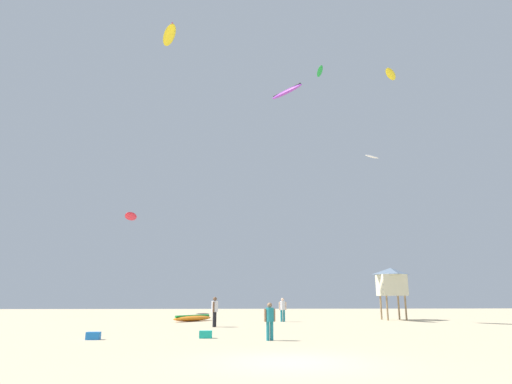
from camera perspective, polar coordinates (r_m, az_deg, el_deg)
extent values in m
plane|color=#C6B28C|center=(13.08, 4.71, -21.22)|extent=(120.00, 120.00, 0.00)
cylinder|color=teal|center=(19.38, 2.06, -17.61)|extent=(0.14, 0.14, 0.76)
cylinder|color=teal|center=(19.31, 1.56, -17.63)|extent=(0.14, 0.14, 0.76)
cylinder|color=teal|center=(19.31, 1.79, -15.64)|extent=(0.35, 0.35, 0.57)
cylinder|color=#936B4C|center=(19.40, 2.37, -15.70)|extent=(0.10, 0.10, 0.53)
cylinder|color=#936B4C|center=(19.23, 1.21, -15.72)|extent=(0.10, 0.10, 0.53)
sphere|color=#936B4C|center=(19.30, 1.78, -14.47)|extent=(0.21, 0.21, 0.21)
cylinder|color=black|center=(28.29, -5.34, -16.16)|extent=(0.17, 0.17, 0.89)
cylinder|color=black|center=(28.10, -5.48, -16.17)|extent=(0.17, 0.17, 0.89)
cylinder|color=silver|center=(28.17, -5.38, -14.59)|extent=(0.41, 0.41, 0.66)
cylinder|color=brown|center=(28.39, -5.22, -14.64)|extent=(0.12, 0.12, 0.61)
cylinder|color=brown|center=(27.94, -5.54, -14.65)|extent=(0.12, 0.12, 0.61)
sphere|color=brown|center=(28.16, -5.36, -13.66)|extent=(0.24, 0.24, 0.24)
cylinder|color=teal|center=(34.18, 3.66, -15.76)|extent=(0.16, 0.16, 0.86)
cylinder|color=teal|center=(34.14, 3.33, -15.76)|extent=(0.16, 0.16, 0.86)
cylinder|color=silver|center=(34.14, 3.48, -14.51)|extent=(0.39, 0.39, 0.64)
cylinder|color=beige|center=(34.18, 3.87, -14.54)|extent=(0.11, 0.11, 0.59)
cylinder|color=beige|center=(34.10, 3.09, -14.55)|extent=(0.11, 0.11, 0.59)
sphere|color=beige|center=(34.14, 3.47, -13.76)|extent=(0.23, 0.23, 0.23)
ellipsoid|color=orange|center=(35.09, -8.23, -15.94)|extent=(3.31, 3.69, 0.42)
cylinder|color=green|center=(35.08, -8.22, -15.66)|extent=(2.40, 2.87, 0.17)
cylinder|color=#8C704C|center=(39.37, 18.06, -14.09)|extent=(0.14, 0.14, 1.90)
cylinder|color=#8C704C|center=(37.97, 18.89, -14.07)|extent=(0.14, 0.14, 1.90)
cylinder|color=#8C704C|center=(38.87, 15.94, -14.24)|extent=(0.14, 0.14, 1.90)
cylinder|color=#8C704C|center=(37.45, 16.69, -14.24)|extent=(0.14, 0.14, 1.90)
cube|color=beige|center=(38.41, 17.20, -11.48)|extent=(2.00, 2.00, 1.70)
pyramid|color=slate|center=(38.46, 17.08, -9.81)|extent=(2.30, 2.30, 0.55)
cube|color=blue|center=(20.97, -20.39, -17.11)|extent=(0.56, 0.36, 0.32)
cube|color=#19B29E|center=(20.59, -6.56, -17.91)|extent=(0.56, 0.36, 0.32)
ellipsoid|color=yellow|center=(50.37, 17.10, 14.43)|extent=(2.36, 2.78, 0.68)
ellipsoid|color=purple|center=(36.30, 4.00, 12.86)|extent=(2.76, 3.18, 0.83)
cylinder|color=#2D2D33|center=(36.36, 4.00, 13.07)|extent=(1.98, 2.49, 0.15)
ellipsoid|color=yellow|center=(44.11, -11.20, 19.34)|extent=(2.13, 3.92, 0.52)
cylinder|color=#E5598C|center=(44.20, -11.19, 19.53)|extent=(1.15, 3.37, 0.17)
ellipsoid|color=white|center=(48.15, 14.83, 4.46)|extent=(2.02, 1.53, 0.33)
ellipsoid|color=red|center=(54.49, -15.94, -3.06)|extent=(1.23, 4.15, 0.96)
ellipsoid|color=green|center=(54.46, 8.30, 15.27)|extent=(1.06, 2.74, 0.62)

